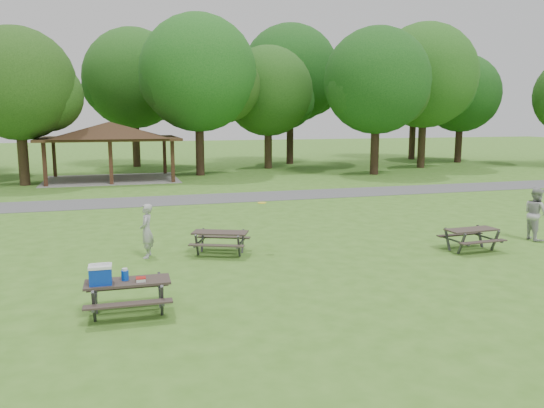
{
  "coord_description": "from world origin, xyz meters",
  "views": [
    {
      "loc": [
        -3.81,
        -12.09,
        4.07
      ],
      "look_at": [
        1.0,
        4.0,
        1.3
      ],
      "focal_mm": 35.0,
      "sensor_mm": 36.0,
      "label": 1
    }
  ],
  "objects": [
    {
      "name": "ground",
      "position": [
        0.0,
        0.0,
        0.0
      ],
      "size": [
        160.0,
        160.0,
        0.0
      ],
      "primitive_type": "plane",
      "color": "#3E7320",
      "rests_on": "ground"
    },
    {
      "name": "frisbee_in_flight",
      "position": [
        0.39,
        3.01,
        1.52
      ],
      "size": [
        0.34,
        0.34,
        0.02
      ],
      "color": "yellow",
      "rests_on": "ground"
    },
    {
      "name": "frisbee_catcher",
      "position": [
        9.56,
        1.99,
        0.88
      ],
      "size": [
        0.78,
        0.94,
        1.76
      ],
      "primitive_type": "imported",
      "rotation": [
        0.0,
        0.0,
        1.43
      ],
      "color": "#ADADAF",
      "rests_on": "ground"
    },
    {
      "name": "tree_row_g",
      "position": [
        14.09,
        22.03,
        6.33
      ],
      "size": [
        7.77,
        7.4,
        10.25
      ],
      "color": "black",
      "rests_on": "ground"
    },
    {
      "name": "picnic_table_near",
      "position": [
        -3.82,
        -1.17,
        0.69
      ],
      "size": [
        1.75,
        1.43,
        1.2
      ],
      "color": "#312823",
      "rests_on": "ground"
    },
    {
      "name": "picnic_table_far",
      "position": [
        6.61,
        1.38,
        0.51
      ],
      "size": [
        1.66,
        1.36,
        0.7
      ],
      "color": "#332A25",
      "rests_on": "ground"
    },
    {
      "name": "tree_row_h",
      "position": [
        20.1,
        25.53,
        7.03
      ],
      "size": [
        8.61,
        8.2,
        11.37
      ],
      "color": "black",
      "rests_on": "ground"
    },
    {
      "name": "tree_deep_d",
      "position": [
        24.1,
        33.53,
        7.03
      ],
      "size": [
        8.4,
        8.0,
        11.27
      ],
      "color": "black",
      "rests_on": "ground"
    },
    {
      "name": "tree_row_i",
      "position": [
        26.08,
        29.03,
        5.91
      ],
      "size": [
        7.14,
        6.8,
        9.52
      ],
      "color": "black",
      "rests_on": "ground"
    },
    {
      "name": "tree_row_e",
      "position": [
        2.1,
        25.03,
        6.78
      ],
      "size": [
        8.4,
        8.0,
        11.02
      ],
      "color": "#2F1E15",
      "rests_on": "ground"
    },
    {
      "name": "picnic_table_middle",
      "position": [
        -0.87,
        3.15,
        0.52
      ],
      "size": [
        2.01,
        1.84,
        0.71
      ],
      "color": "#332924",
      "rests_on": "ground"
    },
    {
      "name": "tree_deep_c",
      "position": [
        11.1,
        32.03,
        7.44
      ],
      "size": [
        8.82,
        8.4,
        11.9
      ],
      "color": "black",
      "rests_on": "ground"
    },
    {
      "name": "tree_row_f",
      "position": [
        8.09,
        28.53,
        5.84
      ],
      "size": [
        7.35,
        7.0,
        9.55
      ],
      "color": "#322216",
      "rests_on": "ground"
    },
    {
      "name": "tree_deep_b",
      "position": [
        -1.9,
        33.03,
        6.89
      ],
      "size": [
        8.4,
        8.0,
        11.13
      ],
      "color": "#311F15",
      "rests_on": "ground"
    },
    {
      "name": "asphalt_path",
      "position": [
        0.0,
        14.0,
        0.01
      ],
      "size": [
        120.0,
        3.2,
        0.02
      ],
      "primitive_type": "cube",
      "color": "#4F4F52",
      "rests_on": "ground"
    },
    {
      "name": "pavilion",
      "position": [
        -4.0,
        24.0,
        3.06
      ],
      "size": [
        8.6,
        7.01,
        3.76
      ],
      "color": "#331C12",
      "rests_on": "ground"
    },
    {
      "name": "tree_row_d",
      "position": [
        -8.92,
        22.53,
        5.77
      ],
      "size": [
        6.93,
        6.6,
        9.27
      ],
      "color": "black",
      "rests_on": "ground"
    },
    {
      "name": "frisbee_thrower",
      "position": [
        -2.99,
        3.39,
        0.79
      ],
      "size": [
        0.49,
        0.65,
        1.58
      ],
      "primitive_type": "imported",
      "rotation": [
        0.0,
        0.0,
        -1.79
      ],
      "color": "#A6A7A9",
      "rests_on": "ground"
    }
  ]
}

